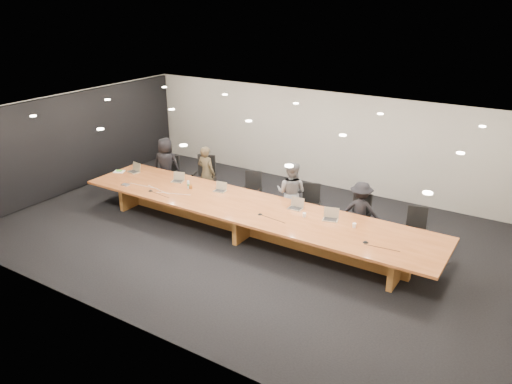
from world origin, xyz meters
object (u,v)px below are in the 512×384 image
mic_left (151,191)px  mic_center (260,214)px  paper_cup_far (354,225)px  conference_table (249,215)px  laptop_d (295,204)px  av_box (125,185)px  chair_mid_right (310,205)px  laptop_b (177,177)px  person_c (291,193)px  paper_cup_near (304,215)px  water_bottle (188,185)px  chair_right (357,216)px  laptop_e (331,215)px  amber_mug (191,187)px  person_b (206,173)px  chair_mid_left (251,191)px  person_a (166,165)px  laptop_a (133,168)px  person_d (360,211)px  mic_right (366,242)px  chair_left (204,177)px  laptop_c (220,187)px  chair_far_right (416,230)px  chair_far_left (170,172)px

mic_left → mic_center: 3.08m
paper_cup_far → mic_center: paper_cup_far is taller
conference_table → laptop_d: (0.99, 0.42, 0.36)m
laptop_d → av_box: bearing=-168.8°
chair_mid_right → laptop_b: (-3.40, -0.96, 0.35)m
person_c → laptop_b: bearing=9.0°
laptop_b → paper_cup_near: 3.84m
water_bottle → av_box: bearing=-155.4°
chair_right → laptop_b: bearing=-161.0°
laptop_e → amber_mug: laptop_e is taller
water_bottle → mic_left: (-0.69, -0.65, -0.09)m
amber_mug → mic_center: size_ratio=0.97×
chair_mid_right → person_b: (-3.15, -0.04, 0.24)m
chair_mid_left → laptop_e: size_ratio=3.19×
chair_mid_right → mic_left: bearing=-171.3°
person_a → laptop_a: 0.97m
person_d → mic_right: bearing=100.8°
conference_table → mic_left: size_ratio=78.42×
chair_mid_left → av_box: bearing=-158.6°
mic_center → person_b: bearing=150.1°
conference_table → chair_left: chair_left is taller
chair_left → person_d: size_ratio=0.85×
laptop_c → water_bottle: size_ratio=1.45×
amber_mug → chair_far_right: bearing=12.0°
laptop_d → mic_right: laptop_d is taller
chair_left → person_b: (0.13, -0.05, 0.16)m
chair_left → chair_far_right: bearing=-18.1°
person_c → mic_right: bearing=142.6°
av_box → conference_table: bearing=5.3°
chair_right → person_d: bearing=-14.6°
chair_right → person_b: 4.40m
person_d → mic_left: size_ratio=12.31×
conference_table → chair_far_right: (3.53, 1.28, -0.01)m
chair_far_right → paper_cup_near: chair_far_right is taller
chair_mid_right → person_d: 1.35m
chair_left → paper_cup_near: chair_left is taller
chair_far_left → av_box: chair_far_left is taller
chair_left → laptop_a: 1.97m
chair_mid_right → laptop_b: size_ratio=3.34×
chair_right → amber_mug: chair_right is taller
person_a → laptop_a: (-0.44, -0.86, 0.09)m
conference_table → av_box: size_ratio=47.56×
chair_mid_right → paper_cup_near: bearing=-88.5°
person_a → amber_mug: person_a is taller
person_b → person_c: 2.70m
chair_right → laptop_b: size_ratio=3.54×
chair_mid_right → laptop_e: 1.46m
person_d → water_bottle: person_d is taller
chair_far_left → chair_right: chair_right is taller
chair_far_left → laptop_a: 1.19m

